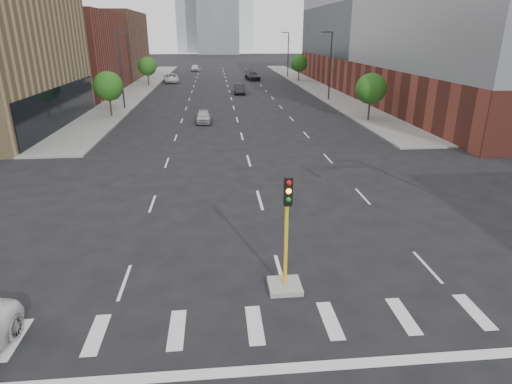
{
  "coord_description": "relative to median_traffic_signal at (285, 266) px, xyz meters",
  "views": [
    {
      "loc": [
        -2.34,
        -4.43,
        8.89
      ],
      "look_at": [
        -0.73,
        12.62,
        2.5
      ],
      "focal_mm": 30.0,
      "sensor_mm": 36.0,
      "label": 1
    }
  ],
  "objects": [
    {
      "name": "sidewalk_left_far",
      "position": [
        -15.0,
        65.03,
        -0.9
      ],
      "size": [
        5.0,
        92.0,
        0.15
      ],
      "primitive_type": "cube",
      "color": "gray",
      "rests_on": "ground"
    },
    {
      "name": "sidewalk_right_far",
      "position": [
        15.0,
        65.03,
        -0.9
      ],
      "size": [
        5.0,
        92.0,
        0.15
      ],
      "primitive_type": "cube",
      "color": "gray",
      "rests_on": "ground"
    },
    {
      "name": "building_left_far_a",
      "position": [
        -27.5,
        57.03,
        5.03
      ],
      "size": [
        20.0,
        22.0,
        12.0
      ],
      "primitive_type": "cube",
      "color": "brown",
      "rests_on": "ground"
    },
    {
      "name": "building_left_far_b",
      "position": [
        -27.5,
        83.03,
        5.53
      ],
      "size": [
        20.0,
        24.0,
        13.0
      ],
      "primitive_type": "cube",
      "color": "brown",
      "rests_on": "ground"
    },
    {
      "name": "building_right_main",
      "position": [
        29.5,
        51.03,
        10.03
      ],
      "size": [
        24.0,
        70.0,
        22.0
      ],
      "color": "brown",
      "rests_on": "ground"
    },
    {
      "name": "tower_mid",
      "position": [
        0.0,
        191.03,
        21.03
      ],
      "size": [
        18.0,
        18.0,
        44.0
      ],
      "primitive_type": "cube",
      "color": "slate",
      "rests_on": "ground"
    },
    {
      "name": "median_traffic_signal",
      "position": [
        0.0,
        0.0,
        0.0
      ],
      "size": [
        1.2,
        1.2,
        4.4
      ],
      "color": "#999993",
      "rests_on": "ground"
    },
    {
      "name": "streetlight_right_a",
      "position": [
        13.41,
        46.03,
        4.04
      ],
      "size": [
        1.6,
        0.22,
        9.07
      ],
      "color": "#2D2D30",
      "rests_on": "ground"
    },
    {
      "name": "streetlight_right_b",
      "position": [
        13.41,
        81.03,
        4.04
      ],
      "size": [
        1.6,
        0.22,
        9.07
      ],
      "color": "#2D2D30",
      "rests_on": "ground"
    },
    {
      "name": "streetlight_left",
      "position": [
        -13.41,
        41.03,
        4.04
      ],
      "size": [
        1.6,
        0.22,
        9.07
      ],
      "color": "#2D2D30",
      "rests_on": "ground"
    },
    {
      "name": "tree_left_near",
      "position": [
        -14.0,
        36.03,
        2.42
      ],
      "size": [
        3.2,
        3.2,
        4.85
      ],
      "color": "#382619",
      "rests_on": "ground"
    },
    {
      "name": "tree_left_far",
      "position": [
        -14.0,
        66.03,
        2.42
      ],
      "size": [
        3.2,
        3.2,
        4.85
      ],
      "color": "#382619",
      "rests_on": "ground"
    },
    {
      "name": "tree_right_near",
      "position": [
        14.0,
        31.03,
        2.42
      ],
      "size": [
        3.2,
        3.2,
        4.85
      ],
      "color": "#382619",
      "rests_on": "ground"
    },
    {
      "name": "tree_right_far",
      "position": [
        14.0,
        71.03,
        2.42
      ],
      "size": [
        3.2,
        3.2,
        4.85
      ],
      "color": "#382619",
      "rests_on": "ground"
    },
    {
      "name": "car_near_left",
      "position": [
        -3.6,
        31.81,
        -0.3
      ],
      "size": [
        1.62,
        3.94,
        1.34
      ],
      "primitive_type": "imported",
      "rotation": [
        0.0,
        0.0,
        -0.01
      ],
      "color": "#AFB1B4",
      "rests_on": "ground"
    },
    {
      "name": "car_mid_right",
      "position": [
        1.5,
        54.19,
        -0.2
      ],
      "size": [
        1.75,
        4.73,
        1.54
      ],
      "primitive_type": "imported",
      "rotation": [
        0.0,
        0.0,
        -0.02
      ],
      "color": "black",
      "rests_on": "ground"
    },
    {
      "name": "car_far_left",
      "position": [
        -10.5,
        71.57,
        -0.16
      ],
      "size": [
        3.45,
        6.14,
        1.62
      ],
      "primitive_type": "imported",
      "rotation": [
        0.0,
        0.0,
        0.14
      ],
      "color": "silver",
      "rests_on": "ground"
    },
    {
      "name": "car_deep_right",
      "position": [
        5.28,
        74.47,
        -0.15
      ],
      "size": [
        2.99,
        5.93,
        1.65
      ],
      "primitive_type": "imported",
      "rotation": [
        0.0,
        0.0,
        0.12
      ],
      "color": "#232428",
      "rests_on": "ground"
    },
    {
      "name": "car_distant",
      "position": [
        -6.95,
        97.28,
        -0.18
      ],
      "size": [
        2.19,
        4.79,
        1.59
      ],
      "primitive_type": "imported",
      "rotation": [
        0.0,
        0.0,
        0.07
      ],
      "color": "silver",
      "rests_on": "ground"
    }
  ]
}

